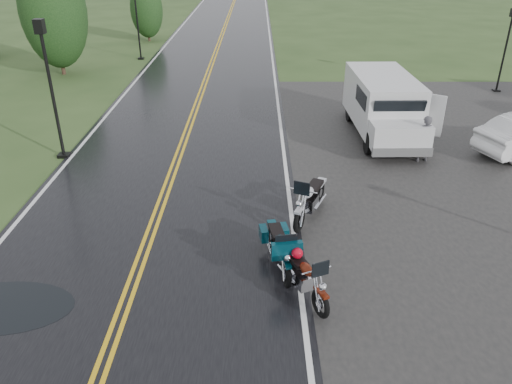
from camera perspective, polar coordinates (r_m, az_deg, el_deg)
ground at (r=12.39m, az=-13.23°, el=-8.36°), size 120.00×120.00×0.00m
road at (r=21.19m, az=-7.60°, el=7.57°), size 8.00×100.00×0.04m
parking_pad at (r=18.30m, az=26.67°, el=1.52°), size 14.00×24.00×0.03m
motorcycle_red at (r=10.35m, az=7.47°, el=-11.45°), size 1.56×2.26×1.26m
motorcycle_teal at (r=11.08m, az=3.54°, el=-8.25°), size 1.13×2.26×1.28m
motorcycle_silver at (r=13.02m, az=4.99°, el=-2.14°), size 1.74×2.51×1.40m
van_white at (r=18.19m, az=13.08°, el=7.63°), size 2.37×6.02×2.35m
person_at_van at (r=18.19m, az=18.64°, el=5.70°), size 0.68×0.52×1.64m
lamp_post_near_left at (r=18.50m, az=-22.30°, el=10.60°), size 0.41×0.41×4.78m
lamp_post_far_left at (r=33.65m, az=-13.40°, el=18.24°), size 0.38×0.38×4.42m
lamp_post_far_right at (r=28.28m, az=26.57°, el=14.23°), size 0.35×0.35×4.06m
tree_left_mid at (r=30.89m, az=-21.96°, el=17.41°), size 3.56×3.56×5.56m
tree_left_far at (r=39.87m, az=-12.34°, el=19.08°), size 2.37×2.37×3.64m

